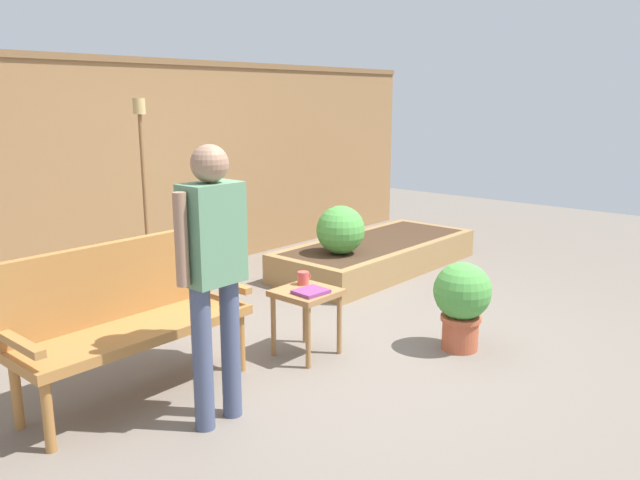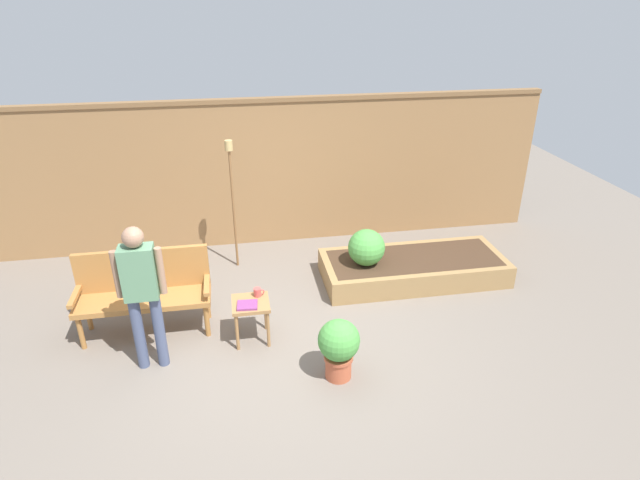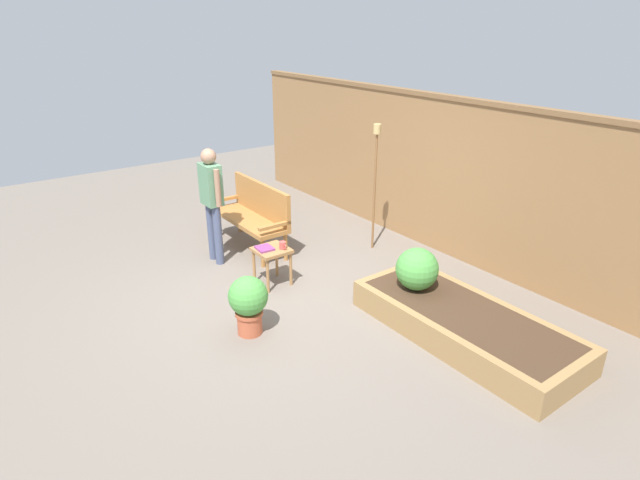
% 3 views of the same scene
% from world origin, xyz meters
% --- Properties ---
extents(ground_plane, '(14.00, 14.00, 0.00)m').
position_xyz_m(ground_plane, '(0.00, 0.00, 0.00)').
color(ground_plane, '#70665B').
extents(fence_back, '(8.40, 0.14, 2.16)m').
position_xyz_m(fence_back, '(0.00, 2.60, 1.09)').
color(fence_back, olive).
rests_on(fence_back, ground_plane).
extents(garden_bench, '(1.44, 0.48, 0.94)m').
position_xyz_m(garden_bench, '(-1.47, 0.54, 0.54)').
color(garden_bench, '#A87038').
rests_on(garden_bench, ground_plane).
extents(side_table, '(0.40, 0.40, 0.48)m').
position_xyz_m(side_table, '(-0.32, 0.11, 0.40)').
color(side_table, '#9E7042').
rests_on(side_table, ground_plane).
extents(cup_on_table, '(0.12, 0.08, 0.09)m').
position_xyz_m(cup_on_table, '(-0.24, 0.22, 0.53)').
color(cup_on_table, '#CC4C47').
rests_on(cup_on_table, side_table).
extents(book_on_table, '(0.23, 0.20, 0.02)m').
position_xyz_m(book_on_table, '(-0.36, 0.03, 0.49)').
color(book_on_table, '#7F3875').
rests_on(book_on_table, side_table).
extents(potted_boxwood, '(0.41, 0.41, 0.65)m').
position_xyz_m(potted_boxwood, '(0.48, -0.66, 0.38)').
color(potted_boxwood, '#B75638').
rests_on(potted_boxwood, ground_plane).
extents(raised_planter_bed, '(2.40, 1.00, 0.30)m').
position_xyz_m(raised_planter_bed, '(1.87, 1.09, 0.15)').
color(raised_planter_bed, '#997547').
rests_on(raised_planter_bed, ground_plane).
extents(shrub_near_bench, '(0.47, 0.47, 0.47)m').
position_xyz_m(shrub_near_bench, '(1.20, 1.05, 0.54)').
color(shrub_near_bench, brown).
rests_on(shrub_near_bench, raised_planter_bed).
extents(tiki_torch, '(0.10, 0.10, 1.79)m').
position_xyz_m(tiki_torch, '(-0.43, 1.86, 1.22)').
color(tiki_torch, brown).
rests_on(tiki_torch, ground_plane).
extents(person_by_bench, '(0.47, 0.20, 1.56)m').
position_xyz_m(person_by_bench, '(-1.35, -0.16, 0.93)').
color(person_by_bench, '#475170').
rests_on(person_by_bench, ground_plane).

